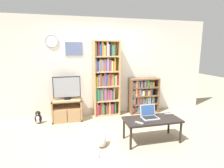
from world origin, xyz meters
TOP-DOWN VIEW (x-y plane):
  - ground_plane at (0.00, 0.00)m, footprint 18.00×18.00m
  - wall_back at (-0.01, 1.70)m, footprint 6.15×0.09m
  - tv_stand at (-0.95, 1.39)m, footprint 0.72×0.48m
  - television at (-0.93, 1.38)m, footprint 0.66×0.18m
  - bookshelf_tall at (0.08, 1.53)m, footprint 0.70×0.27m
  - bookshelf_short at (1.14, 1.51)m, footprint 0.83×0.31m
  - coffee_table at (0.67, -0.07)m, footprint 1.09×0.50m
  - laptop at (0.64, -0.00)m, footprint 0.32×0.27m
  - remote_near_laptop at (1.12, 0.08)m, footprint 0.16×0.07m
  - remote_far_from_laptop at (0.35, -0.22)m, footprint 0.14×0.15m
  - cat at (-0.31, -0.06)m, footprint 0.27×0.50m
  - penguin_figurine at (-1.64, 1.32)m, footprint 0.17×0.15m

SIDE VIEW (x-z plane):
  - ground_plane at x=0.00m, z-range 0.00..0.00m
  - cat at x=-0.31m, z-range -0.02..0.25m
  - penguin_figurine at x=-1.64m, z-range -0.01..0.30m
  - tv_stand at x=-0.95m, z-range 0.00..0.56m
  - coffee_table at x=0.67m, z-range 0.18..0.63m
  - remote_near_laptop at x=1.12m, z-range 0.46..0.48m
  - remote_far_from_laptop at x=0.35m, z-range 0.46..0.48m
  - bookshelf_short at x=1.14m, z-range 0.01..0.99m
  - laptop at x=0.64m, z-range 0.39..0.64m
  - television at x=-0.93m, z-range 0.56..1.13m
  - bookshelf_tall at x=0.08m, z-range -0.02..2.00m
  - wall_back at x=-0.01m, z-range 0.01..2.61m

